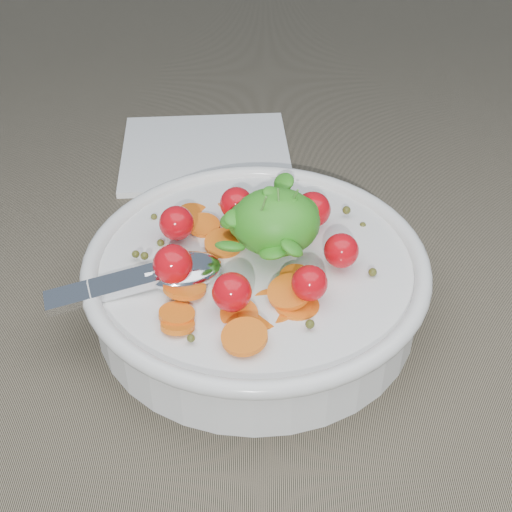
{
  "coord_description": "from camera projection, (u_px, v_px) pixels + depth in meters",
  "views": [
    {
      "loc": [
        0.03,
        -0.38,
        0.36
      ],
      "look_at": [
        0.02,
        0.0,
        0.05
      ],
      "focal_mm": 50.0,
      "sensor_mm": 36.0,
      "label": 1
    }
  ],
  "objects": [
    {
      "name": "ground",
      "position": [
        226.0,
        310.0,
        0.53
      ],
      "size": [
        6.0,
        6.0,
        0.0
      ],
      "primitive_type": "plane",
      "color": "#786C55",
      "rests_on": "ground"
    },
    {
      "name": "bowl",
      "position": [
        256.0,
        279.0,
        0.51
      ],
      "size": [
        0.26,
        0.24,
        0.1
      ],
      "color": "white",
      "rests_on": "ground"
    },
    {
      "name": "napkin",
      "position": [
        206.0,
        152.0,
        0.7
      ],
      "size": [
        0.17,
        0.15,
        0.01
      ],
      "primitive_type": "cube",
      "rotation": [
        0.0,
        0.0,
        0.08
      ],
      "color": "white",
      "rests_on": "ground"
    }
  ]
}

